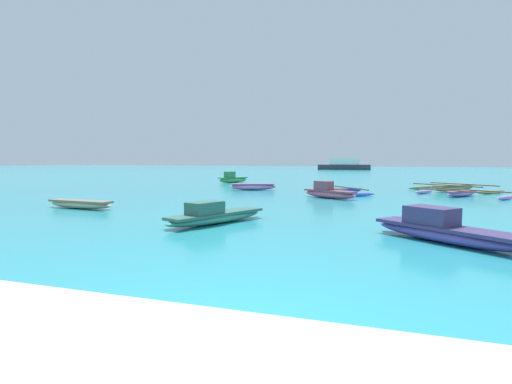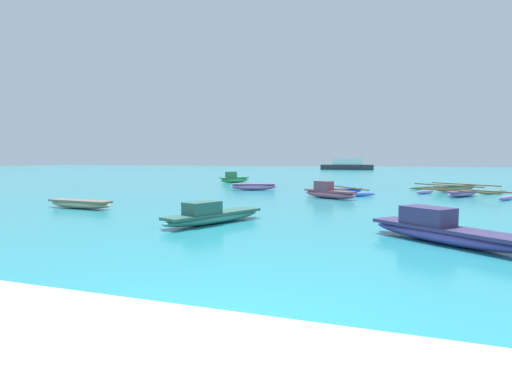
{
  "view_description": "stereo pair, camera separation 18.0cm",
  "coord_description": "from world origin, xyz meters",
  "px_view_note": "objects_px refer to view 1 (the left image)",
  "views": [
    {
      "loc": [
        1.59,
        -3.18,
        1.85
      ],
      "look_at": [
        -4.78,
        15.85,
        0.25
      ],
      "focal_mm": 28.0,
      "sensor_mm": 36.0,
      "label": 1
    },
    {
      "loc": [
        1.76,
        -3.12,
        1.85
      ],
      "look_at": [
        -4.78,
        15.85,
        0.25
      ],
      "focal_mm": 28.0,
      "sensor_mm": 36.0,
      "label": 2
    }
  ],
  "objects_px": {
    "moored_boat_1": "(253,186)",
    "moored_boat_4": "(339,191)",
    "moored_boat_0": "(80,204)",
    "distant_ferry": "(344,165)",
    "moored_boat_8": "(215,215)",
    "moored_boat_3": "(232,179)",
    "moored_boat_7": "(454,188)",
    "moored_boat_6": "(446,230)",
    "moored_boat_2": "(328,192)",
    "moored_boat_5": "(461,193)"
  },
  "relations": [
    {
      "from": "moored_boat_8",
      "to": "distant_ferry",
      "type": "distance_m",
      "value": 68.98
    },
    {
      "from": "moored_boat_4",
      "to": "moored_boat_7",
      "type": "relative_size",
      "value": 0.85
    },
    {
      "from": "moored_boat_3",
      "to": "moored_boat_8",
      "type": "distance_m",
      "value": 21.39
    },
    {
      "from": "moored_boat_1",
      "to": "moored_boat_7",
      "type": "bearing_deg",
      "value": -6.03
    },
    {
      "from": "moored_boat_8",
      "to": "distant_ferry",
      "type": "height_order",
      "value": "distant_ferry"
    },
    {
      "from": "moored_boat_0",
      "to": "moored_boat_7",
      "type": "bearing_deg",
      "value": 47.86
    },
    {
      "from": "moored_boat_8",
      "to": "moored_boat_6",
      "type": "bearing_deg",
      "value": -75.17
    },
    {
      "from": "moored_boat_2",
      "to": "moored_boat_6",
      "type": "distance_m",
      "value": 10.56
    },
    {
      "from": "moored_boat_8",
      "to": "moored_boat_1",
      "type": "bearing_deg",
      "value": 36.54
    },
    {
      "from": "moored_boat_1",
      "to": "moored_boat_3",
      "type": "height_order",
      "value": "moored_boat_3"
    },
    {
      "from": "moored_boat_0",
      "to": "distant_ferry",
      "type": "xyz_separation_m",
      "value": [
        2.81,
        67.19,
        0.71
      ]
    },
    {
      "from": "moored_boat_3",
      "to": "moored_boat_4",
      "type": "relative_size",
      "value": 0.62
    },
    {
      "from": "moored_boat_4",
      "to": "moored_boat_5",
      "type": "relative_size",
      "value": 1.0
    },
    {
      "from": "moored_boat_4",
      "to": "moored_boat_7",
      "type": "xyz_separation_m",
      "value": [
        6.33,
        3.82,
        0.04
      ]
    },
    {
      "from": "moored_boat_1",
      "to": "moored_boat_2",
      "type": "distance_m",
      "value": 6.46
    },
    {
      "from": "moored_boat_3",
      "to": "distant_ferry",
      "type": "distance_m",
      "value": 49.0
    },
    {
      "from": "moored_boat_0",
      "to": "moored_boat_7",
      "type": "distance_m",
      "value": 20.47
    },
    {
      "from": "moored_boat_3",
      "to": "moored_boat_4",
      "type": "bearing_deg",
      "value": -99.69
    },
    {
      "from": "moored_boat_3",
      "to": "moored_boat_4",
      "type": "xyz_separation_m",
      "value": [
        9.69,
        -8.17,
        -0.17
      ]
    },
    {
      "from": "moored_boat_0",
      "to": "moored_boat_1",
      "type": "bearing_deg",
      "value": 78.5
    },
    {
      "from": "moored_boat_4",
      "to": "moored_boat_8",
      "type": "distance_m",
      "value": 12.07
    },
    {
      "from": "moored_boat_6",
      "to": "moored_boat_0",
      "type": "bearing_deg",
      "value": -151.67
    },
    {
      "from": "moored_boat_4",
      "to": "distant_ferry",
      "type": "relative_size",
      "value": 0.45
    },
    {
      "from": "moored_boat_0",
      "to": "moored_boat_2",
      "type": "distance_m",
      "value": 11.12
    },
    {
      "from": "moored_boat_3",
      "to": "moored_boat_8",
      "type": "height_order",
      "value": "moored_boat_3"
    },
    {
      "from": "moored_boat_2",
      "to": "distant_ferry",
      "type": "distance_m",
      "value": 60.21
    },
    {
      "from": "distant_ferry",
      "to": "moored_boat_5",
      "type": "bearing_deg",
      "value": -78.15
    },
    {
      "from": "moored_boat_0",
      "to": "moored_boat_8",
      "type": "relative_size",
      "value": 0.84
    },
    {
      "from": "moored_boat_8",
      "to": "moored_boat_4",
      "type": "bearing_deg",
      "value": 11.98
    },
    {
      "from": "moored_boat_1",
      "to": "moored_boat_6",
      "type": "relative_size",
      "value": 0.84
    },
    {
      "from": "moored_boat_0",
      "to": "moored_boat_3",
      "type": "height_order",
      "value": "moored_boat_3"
    },
    {
      "from": "moored_boat_1",
      "to": "moored_boat_8",
      "type": "distance_m",
      "value": 13.14
    },
    {
      "from": "moored_boat_6",
      "to": "moored_boat_8",
      "type": "distance_m",
      "value": 6.14
    },
    {
      "from": "moored_boat_1",
      "to": "distant_ferry",
      "type": "relative_size",
      "value": 0.29
    },
    {
      "from": "moored_boat_4",
      "to": "moored_boat_8",
      "type": "height_order",
      "value": "moored_boat_8"
    },
    {
      "from": "moored_boat_5",
      "to": "moored_boat_6",
      "type": "relative_size",
      "value": 1.27
    },
    {
      "from": "moored_boat_3",
      "to": "moored_boat_6",
      "type": "height_order",
      "value": "moored_boat_3"
    },
    {
      "from": "moored_boat_0",
      "to": "moored_boat_5",
      "type": "distance_m",
      "value": 17.97
    },
    {
      "from": "moored_boat_7",
      "to": "moored_boat_8",
      "type": "distance_m",
      "value": 17.86
    },
    {
      "from": "moored_boat_4",
      "to": "distant_ferry",
      "type": "xyz_separation_m",
      "value": [
        -5.8,
        57.01,
        0.73
      ]
    },
    {
      "from": "moored_boat_3",
      "to": "moored_boat_6",
      "type": "xyz_separation_m",
      "value": [
        13.57,
        -20.86,
        -0.05
      ]
    },
    {
      "from": "moored_boat_3",
      "to": "moored_boat_4",
      "type": "distance_m",
      "value": 12.68
    },
    {
      "from": "moored_boat_7",
      "to": "moored_boat_1",
      "type": "bearing_deg",
      "value": 143.04
    },
    {
      "from": "moored_boat_1",
      "to": "moored_boat_4",
      "type": "bearing_deg",
      "value": -29.42
    },
    {
      "from": "moored_boat_8",
      "to": "distant_ferry",
      "type": "xyz_separation_m",
      "value": [
        -3.6,
        68.88,
        0.66
      ]
    },
    {
      "from": "moored_boat_6",
      "to": "moored_boat_7",
      "type": "bearing_deg",
      "value": 121.26
    },
    {
      "from": "moored_boat_5",
      "to": "moored_boat_6",
      "type": "bearing_deg",
      "value": -152.63
    },
    {
      "from": "moored_boat_8",
      "to": "distant_ferry",
      "type": "relative_size",
      "value": 0.37
    },
    {
      "from": "moored_boat_3",
      "to": "moored_boat_5",
      "type": "height_order",
      "value": "moored_boat_3"
    },
    {
      "from": "moored_boat_2",
      "to": "moored_boat_6",
      "type": "relative_size",
      "value": 0.84
    }
  ]
}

